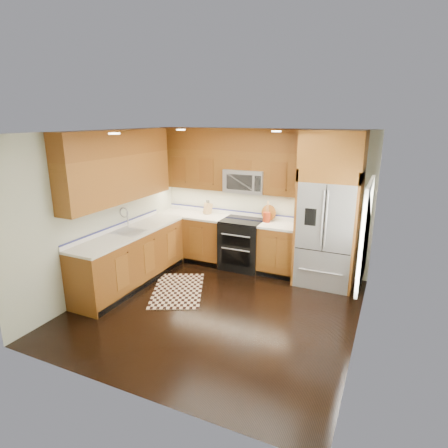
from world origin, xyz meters
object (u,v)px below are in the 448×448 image
at_px(refrigerator, 329,210).
at_px(knife_block, 208,208).
at_px(range, 242,244).
at_px(utensil_crock, 267,215).
at_px(rug, 178,290).

distance_m(refrigerator, knife_block, 2.37).
bearing_deg(range, knife_block, 169.13).
xyz_separation_m(range, knife_block, (-0.80, 0.15, 0.58)).
xyz_separation_m(refrigerator, knife_block, (-2.35, 0.19, -0.25)).
bearing_deg(utensil_crock, rug, -125.58).
bearing_deg(knife_block, refrigerator, -4.67).
bearing_deg(refrigerator, rug, -148.13).
bearing_deg(range, rug, -113.58).
bearing_deg(refrigerator, utensil_crock, 173.97).
distance_m(knife_block, utensil_crock, 1.25).
relative_size(knife_block, utensil_crock, 0.72).
distance_m(refrigerator, utensil_crock, 1.14).
xyz_separation_m(range, utensil_crock, (0.44, 0.08, 0.60)).
xyz_separation_m(range, refrigerator, (1.55, -0.04, 0.83)).
relative_size(rug, utensil_crock, 3.43).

